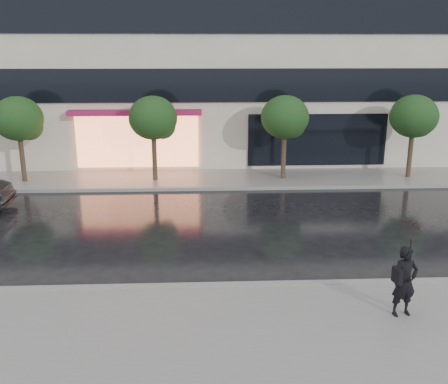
{
  "coord_description": "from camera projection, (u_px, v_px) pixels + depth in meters",
  "views": [
    {
      "loc": [
        -0.81,
        -12.67,
        5.91
      ],
      "look_at": [
        -0.09,
        3.22,
        1.4
      ],
      "focal_mm": 40.0,
      "sensor_mm": 36.0,
      "label": 1
    }
  ],
  "objects": [
    {
      "name": "sidewalk_near",
      "position": [
        242.0,
        334.0,
        10.69
      ],
      "size": [
        60.0,
        4.5,
        0.12
      ],
      "primitive_type": "cube",
      "color": "slate",
      "rests_on": "ground"
    },
    {
      "name": "sidewalk_far",
      "position": [
        219.0,
        179.0,
        23.66
      ],
      "size": [
        60.0,
        3.5,
        0.12
      ],
      "primitive_type": "cube",
      "color": "slate",
      "rests_on": "ground"
    },
    {
      "name": "tree_far_west",
      "position": [
        20.0,
        120.0,
        22.29
      ],
      "size": [
        2.2,
        2.2,
        3.99
      ],
      "color": "#33261C",
      "rests_on": "ground"
    },
    {
      "name": "tree_mid_west",
      "position": [
        154.0,
        119.0,
        22.55
      ],
      "size": [
        2.2,
        2.2,
        3.99
      ],
      "color": "#33261C",
      "rests_on": "ground"
    },
    {
      "name": "ground",
      "position": [
        233.0,
        272.0,
        13.83
      ],
      "size": [
        120.0,
        120.0,
        0.0
      ],
      "primitive_type": "plane",
      "color": "black",
      "rests_on": "ground"
    },
    {
      "name": "pedestrian_with_umbrella",
      "position": [
        409.0,
        256.0,
        11.0
      ],
      "size": [
        0.99,
        1.0,
        2.24
      ],
      "rotation": [
        0.0,
        0.0,
        0.2
      ],
      "color": "black",
      "rests_on": "sidewalk_near"
    },
    {
      "name": "curb_far",
      "position": [
        221.0,
        188.0,
        21.98
      ],
      "size": [
        60.0,
        0.25,
        0.14
      ],
      "primitive_type": "cube",
      "color": "gray",
      "rests_on": "ground"
    },
    {
      "name": "tree_mid_east",
      "position": [
        286.0,
        119.0,
        22.8
      ],
      "size": [
        2.2,
        2.2,
        3.99
      ],
      "color": "#33261C",
      "rests_on": "ground"
    },
    {
      "name": "tree_far_east",
      "position": [
        415.0,
        118.0,
        23.06
      ],
      "size": [
        2.2,
        2.2,
        3.99
      ],
      "color": "#33261C",
      "rests_on": "ground"
    },
    {
      "name": "curb_near",
      "position": [
        235.0,
        286.0,
        12.85
      ],
      "size": [
        60.0,
        0.25,
        0.14
      ],
      "primitive_type": "cube",
      "color": "gray",
      "rests_on": "ground"
    }
  ]
}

